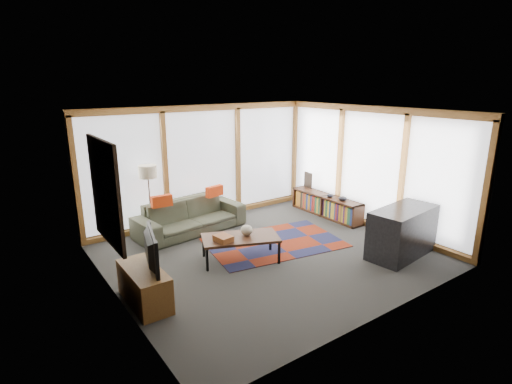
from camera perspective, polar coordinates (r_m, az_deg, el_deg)
ground at (r=7.48m, az=1.80°, el=-8.82°), size 5.50×5.50×0.00m
room_envelope at (r=7.72m, az=2.30°, el=3.99°), size 5.52×5.02×2.62m
rug at (r=7.97m, az=2.61°, el=-7.22°), size 2.82×2.07×0.01m
sofa at (r=8.53m, az=-9.37°, el=-3.46°), size 2.42×1.17×0.68m
pillow_left at (r=8.13m, az=-13.31°, el=-1.26°), size 0.42×0.14×0.23m
pillow_right at (r=8.67m, az=-5.96°, el=0.12°), size 0.43×0.21×0.23m
floor_lamp at (r=8.46m, az=-14.94°, el=-1.14°), size 0.37×0.37×1.46m
coffee_table at (r=7.16m, az=-2.22°, el=-8.06°), size 1.49×1.12×0.44m
book_stack at (r=6.88m, az=-4.69°, el=-6.62°), size 0.28×0.33×0.10m
vase at (r=7.10m, az=-1.35°, el=-5.47°), size 0.26×0.26×0.19m
bookshelf at (r=9.58m, az=9.97°, el=-1.90°), size 0.36×2.00×0.50m
bowl_a at (r=9.16m, az=12.28°, el=-0.90°), size 0.22×0.22×0.10m
bowl_b at (r=9.36m, az=10.53°, el=-0.49°), size 0.18×0.18×0.08m
shelf_picture at (r=10.09m, az=7.44°, el=1.72°), size 0.08×0.30×0.39m
tv_console at (r=6.06m, az=-15.67°, el=-12.81°), size 0.45×1.07×0.53m
television at (r=5.87m, az=-15.41°, el=-7.96°), size 0.36×0.93×0.54m
bar_counter at (r=7.75m, az=20.16°, el=-5.37°), size 1.47×0.81×0.89m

